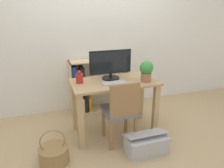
{
  "coord_description": "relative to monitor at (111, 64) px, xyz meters",
  "views": [
    {
      "loc": [
        -0.87,
        -2.54,
        1.69
      ],
      "look_at": [
        0.0,
        0.1,
        0.68
      ],
      "focal_mm": 35.0,
      "sensor_mm": 36.0,
      "label": 1
    }
  ],
  "objects": [
    {
      "name": "ground_plane",
      "position": [
        0.01,
        -0.12,
        -0.96
      ],
      "size": [
        10.0,
        10.0,
        0.0
      ],
      "primitive_type": "plane",
      "color": "tan"
    },
    {
      "name": "wall_back",
      "position": [
        0.01,
        0.8,
        0.34
      ],
      "size": [
        8.0,
        0.05,
        2.6
      ],
      "color": "silver",
      "rests_on": "ground_plane"
    },
    {
      "name": "desk",
      "position": [
        0.01,
        -0.12,
        -0.38
      ],
      "size": [
        1.12,
        0.58,
        0.75
      ],
      "color": "tan",
      "rests_on": "ground_plane"
    },
    {
      "name": "monitor",
      "position": [
        0.0,
        0.0,
        0.0
      ],
      "size": [
        0.57,
        0.24,
        0.38
      ],
      "color": "black",
      "rests_on": "desk"
    },
    {
      "name": "keyboard",
      "position": [
        -0.03,
        -0.21,
        -0.2
      ],
      "size": [
        0.3,
        0.12,
        0.02
      ],
      "color": "#B2B2B7",
      "rests_on": "desk"
    },
    {
      "name": "vase",
      "position": [
        -0.43,
        -0.04,
        -0.13
      ],
      "size": [
        0.09,
        0.09,
        0.16
      ],
      "color": "#B2231E",
      "rests_on": "desk"
    },
    {
      "name": "potted_plant",
      "position": [
        0.4,
        -0.25,
        -0.06
      ],
      "size": [
        0.17,
        0.17,
        0.27
      ],
      "color": "#9E6647",
      "rests_on": "desk"
    },
    {
      "name": "chair",
      "position": [
        -0.0,
        -0.41,
        -0.48
      ],
      "size": [
        0.4,
        0.4,
        0.86
      ],
      "rotation": [
        0.0,
        0.0,
        0.1
      ],
      "color": "slate",
      "rests_on": "ground_plane"
    },
    {
      "name": "bookshelf",
      "position": [
        -0.18,
        0.63,
        -0.56
      ],
      "size": [
        0.97,
        0.28,
        0.87
      ],
      "color": "#D8BC8C",
      "rests_on": "ground_plane"
    },
    {
      "name": "basket",
      "position": [
        -0.84,
        -0.53,
        -0.85
      ],
      "size": [
        0.33,
        0.33,
        0.42
      ],
      "color": "#997547",
      "rests_on": "ground_plane"
    },
    {
      "name": "storage_box",
      "position": [
        0.24,
        -0.68,
        -0.84
      ],
      "size": [
        0.5,
        0.32,
        0.28
      ],
      "color": "#B2B2B7",
      "rests_on": "ground_plane"
    }
  ]
}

